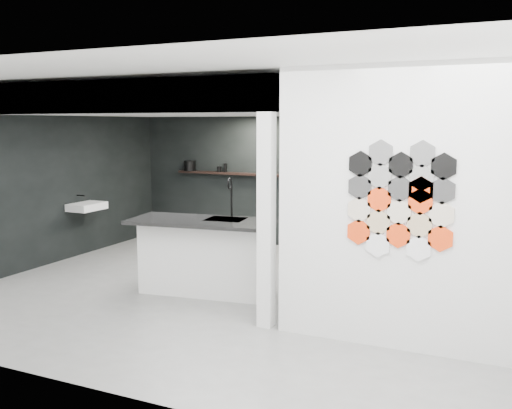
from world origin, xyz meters
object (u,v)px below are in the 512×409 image
object	(u,v)px
stockpot	(190,166)
partition_panel	(398,209)
kettle	(296,171)
glass_bowl	(320,173)
utensil_cup	(219,169)
wall_basin	(87,207)
bottle_dark	(225,168)
kitchen_island	(205,255)
glass_vase	(320,172)

from	to	relation	value
stockpot	partition_panel	bearing A→B (deg)	-39.38
stockpot	kettle	xyz separation A→B (m)	(2.18, 0.00, -0.02)
kettle	glass_bowl	bearing A→B (deg)	-23.43
kettle	utensil_cup	size ratio (longest dim) A/B	1.74
partition_panel	kettle	distance (m)	4.62
partition_panel	kettle	bearing A→B (deg)	123.19
wall_basin	kettle	bearing A→B (deg)	35.11
wall_basin	glass_bowl	world-z (taller)	glass_bowl
kettle	bottle_dark	xyz separation A→B (m)	(-1.41, 0.00, 0.01)
partition_panel	kitchen_island	size ratio (longest dim) A/B	1.42
bottle_dark	utensil_cup	size ratio (longest dim) A/B	1.61
partition_panel	glass_vase	bearing A→B (deg)	118.23
glass_vase	glass_bowl	bearing A→B (deg)	0.00
wall_basin	bottle_dark	distance (m)	2.63
wall_basin	glass_bowl	xyz separation A→B (m)	(3.39, 2.07, 0.52)
stockpot	wall_basin	bearing A→B (deg)	-110.11
wall_basin	glass_vase	bearing A→B (deg)	31.35
stockpot	kitchen_island	bearing A→B (deg)	-55.89
stockpot	kettle	world-z (taller)	stockpot
bottle_dark	utensil_cup	world-z (taller)	bottle_dark
kitchen_island	kettle	size ratio (longest dim) A/B	11.10
kettle	utensil_cup	world-z (taller)	kettle
partition_panel	kitchen_island	distance (m)	2.91
stockpot	bottle_dark	size ratio (longest dim) A/B	1.40
kitchen_island	glass_bowl	bearing A→B (deg)	71.85
wall_basin	glass_bowl	bearing A→B (deg)	31.35
glass_bowl	partition_panel	bearing A→B (deg)	-61.77
wall_basin	utensil_cup	bearing A→B (deg)	55.87
kettle	bottle_dark	distance (m)	1.41
wall_basin	glass_bowl	size ratio (longest dim) A/B	3.96
wall_basin	utensil_cup	size ratio (longest dim) A/B	5.87
kitchen_island	wall_basin	bearing A→B (deg)	153.19
partition_panel	kitchen_island	world-z (taller)	partition_panel
kitchen_island	bottle_dark	bearing A→B (deg)	105.43
kettle	glass_vase	bearing A→B (deg)	-23.43
wall_basin	bottle_dark	world-z (taller)	bottle_dark
partition_panel	glass_bowl	distance (m)	4.39
partition_panel	bottle_dark	xyz separation A→B (m)	(-3.94, 3.87, 0.00)
utensil_cup	partition_panel	bearing A→B (deg)	-43.55
glass_vase	stockpot	bearing A→B (deg)	180.00
kettle	partition_panel	bearing A→B (deg)	-80.24
bottle_dark	partition_panel	bearing A→B (deg)	-44.46
glass_vase	bottle_dark	xyz separation A→B (m)	(-1.86, 0.00, 0.02)
stockpot	glass_bowl	xyz separation A→B (m)	(2.63, 0.00, -0.04)
stockpot	utensil_cup	world-z (taller)	stockpot
stockpot	glass_vase	xyz separation A→B (m)	(2.63, 0.00, -0.03)
stockpot	glass_bowl	size ratio (longest dim) A/B	1.52
kitchen_island	bottle_dark	world-z (taller)	kitchen_island
partition_panel	stockpot	world-z (taller)	partition_panel
kettle	glass_bowl	xyz separation A→B (m)	(0.45, 0.00, -0.02)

